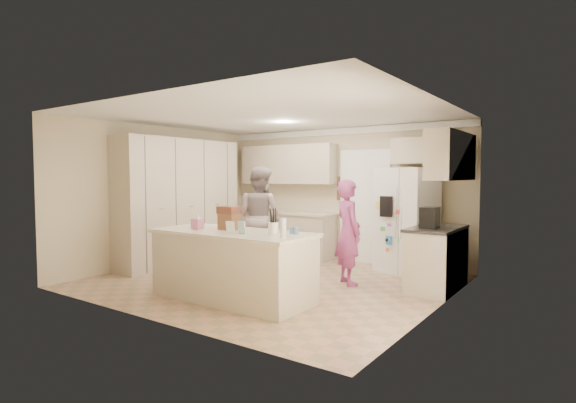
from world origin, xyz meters
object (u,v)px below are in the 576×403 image
Objects in this scene: dollhouse_body at (229,222)px; teen_boy at (260,217)px; coffee_maker at (430,218)px; island_base at (232,267)px; refrigerator at (406,220)px; tissue_box at (198,224)px; teen_girl at (348,232)px; utensil_crock at (273,228)px.

teen_boy is at bearing 115.98° from dollhouse_body.
coffee_maker reaches higher than dollhouse_body.
dollhouse_body is (-0.15, 0.10, 0.60)m from island_base.
tissue_box is at bearing -105.57° from refrigerator.
island_base is (-2.05, -1.90, -0.63)m from coffee_maker.
teen_boy is at bearing 103.11° from tissue_box.
teen_girl is at bearing 56.58° from dollhouse_body.
refrigerator reaches higher than teen_girl.
refrigerator is at bearing 58.82° from tissue_box.
coffee_maker is 2.87m from island_base.
refrigerator is 1.39m from teen_girl.
utensil_crock is 0.80m from dollhouse_body.
refrigerator reaches higher than utensil_crock.
refrigerator is 3.01m from utensil_crock.
island_base is at bearing -175.60° from utensil_crock.
utensil_crock is (-1.40, -1.85, -0.07)m from coffee_maker.
tissue_box is at bearing 105.54° from teen_boy.
coffee_maker is at bearing -176.76° from teen_boy.
tissue_box reaches higher than island_base.
refrigerator is 12.00× the size of utensil_crock.
refrigerator is at bearing -151.74° from teen_boy.
dollhouse_body is at bearing -101.33° from refrigerator.
island_base is 1.37× the size of teen_girl.
island_base is at bearing -33.69° from dollhouse_body.
refrigerator is 6.92× the size of dollhouse_body.
teen_girl is at bearing 50.92° from tissue_box.
refrigerator is at bearing 77.24° from utensil_crock.
tissue_box is at bearing -142.43° from coffee_maker.
dollhouse_body is (-2.20, -1.80, -0.03)m from coffee_maker.
utensil_crock is 1.64m from teen_girl.
teen_boy reaches higher than island_base.
teen_boy reaches higher than dollhouse_body.
island_base is at bearing -137.17° from coffee_maker.
coffee_maker is 1.15× the size of dollhouse_body.
utensil_crock is (-0.66, -2.93, 0.10)m from refrigerator.
dollhouse_body is (-1.46, -2.88, 0.14)m from refrigerator.
teen_boy is (-0.86, 1.76, -0.12)m from dollhouse_body.
tissue_box is at bearing 89.04° from teen_girl.
teen_girl is at bearing 176.50° from teen_boy.
teen_boy is at bearing 132.51° from utensil_crock.
refrigerator is 6.00× the size of coffee_maker.
teen_girl is (0.23, 1.61, -0.20)m from utensil_crock.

